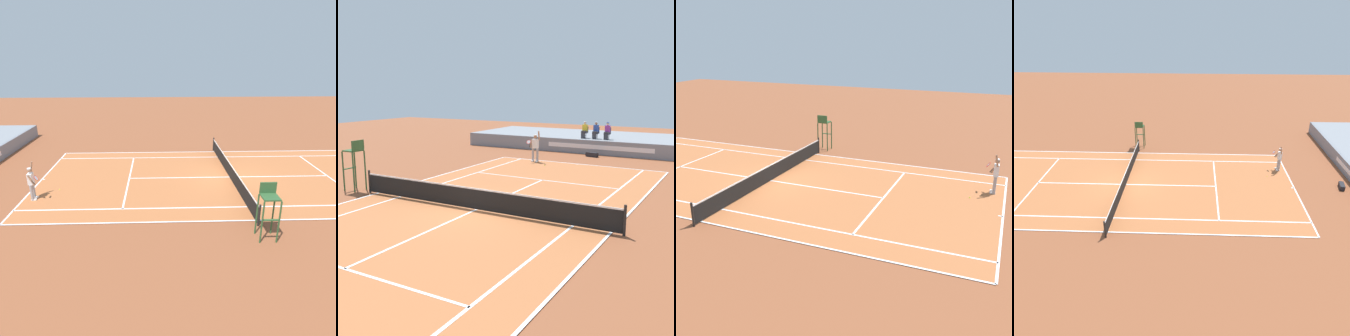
# 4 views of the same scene
# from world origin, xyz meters

# --- Properties ---
(ground_plane) EXTENTS (80.00, 80.00, 0.00)m
(ground_plane) POSITION_xyz_m (0.00, 0.00, 0.00)
(ground_plane) COLOR brown
(court) EXTENTS (11.08, 23.88, 0.03)m
(court) POSITION_xyz_m (0.00, 0.00, 0.01)
(court) COLOR #B76638
(court) RESTS_ON ground
(net) EXTENTS (11.98, 0.10, 1.07)m
(net) POSITION_xyz_m (0.00, 0.00, 0.52)
(net) COLOR black
(net) RESTS_ON ground
(tennis_player) EXTENTS (0.76, 0.65, 2.08)m
(tennis_player) POSITION_xyz_m (-2.80, 11.32, 0.99)
(tennis_player) COLOR #9E9EA3
(tennis_player) RESTS_ON ground
(tennis_ball) EXTENTS (0.07, 0.07, 0.07)m
(tennis_ball) POSITION_xyz_m (-1.63, 10.30, 0.03)
(tennis_ball) COLOR #D1E533
(tennis_ball) RESTS_ON ground
(umpire_chair) EXTENTS (0.77, 0.77, 2.44)m
(umpire_chair) POSITION_xyz_m (-6.86, 0.00, 1.56)
(umpire_chair) COLOR #2D562D
(umpire_chair) RESTS_ON ground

